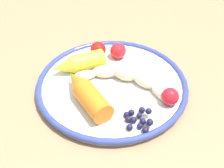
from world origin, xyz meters
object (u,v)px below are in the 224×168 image
(carrot_yellow, at_px, (78,63))
(tomato_near, at_px, (170,97))
(banana, at_px, (124,77))
(tomato_mid, at_px, (118,51))
(tomato_far, at_px, (98,49))
(blueberry_pile, at_px, (139,119))
(plate, at_px, (112,85))
(carrot_orange, at_px, (86,93))
(dining_table, at_px, (96,108))

(carrot_yellow, bearing_deg, tomato_near, -54.29)
(banana, height_order, tomato_mid, tomato_mid)
(banana, bearing_deg, tomato_far, 96.19)
(blueberry_pile, bearing_deg, tomato_far, 86.49)
(plate, bearing_deg, tomato_far, 82.51)
(plate, xyz_separation_m, blueberry_pile, (0.00, -0.11, 0.01))
(tomato_near, xyz_separation_m, tomato_mid, (-0.02, 0.17, 0.00))
(blueberry_pile, distance_m, tomato_far, 0.21)
(banana, height_order, carrot_orange, carrot_orange)
(dining_table, height_order, tomato_near, tomato_near)
(plate, height_order, carrot_orange, carrot_orange)
(plate, height_order, tomato_mid, tomato_mid)
(blueberry_pile, bearing_deg, tomato_mid, 75.02)
(carrot_yellow, xyz_separation_m, tomato_near, (0.12, -0.16, -0.00))
(dining_table, relative_size, carrot_yellow, 11.16)
(banana, bearing_deg, carrot_orange, -168.06)
(carrot_yellow, height_order, tomato_near, carrot_yellow)
(banana, bearing_deg, tomato_near, -61.21)
(dining_table, distance_m, carrot_orange, 0.13)
(plate, xyz_separation_m, tomato_near, (0.07, -0.09, 0.02))
(banana, bearing_deg, plate, 169.95)
(plate, bearing_deg, tomato_near, -51.95)
(blueberry_pile, height_order, tomato_near, tomato_near)
(banana, relative_size, blueberry_pile, 2.61)
(plate, bearing_deg, tomato_mid, 56.41)
(blueberry_pile, xyz_separation_m, tomato_mid, (0.05, 0.18, 0.01))
(plate, distance_m, banana, 0.03)
(tomato_near, bearing_deg, dining_table, 126.52)
(carrot_orange, distance_m, tomato_far, 0.14)
(plate, bearing_deg, carrot_yellow, 122.33)
(carrot_yellow, distance_m, tomato_near, 0.20)
(plate, height_order, carrot_yellow, carrot_yellow)
(banana, distance_m, blueberry_pile, 0.11)
(blueberry_pile, relative_size, tomato_mid, 1.66)
(banana, height_order, tomato_far, tomato_far)
(banana, distance_m, tomato_far, 0.10)
(banana, bearing_deg, carrot_yellow, 132.75)
(dining_table, relative_size, plate, 4.15)
(plate, xyz_separation_m, tomato_far, (0.01, 0.10, 0.02))
(dining_table, xyz_separation_m, blueberry_pile, (0.02, -0.15, 0.10))
(dining_table, distance_m, plate, 0.10)
(tomato_near, distance_m, tomato_far, 0.20)
(carrot_orange, xyz_separation_m, tomato_near, (0.13, -0.07, -0.00))
(carrot_yellow, bearing_deg, plate, -57.67)
(plate, relative_size, banana, 2.00)
(banana, distance_m, tomato_near, 0.10)
(carrot_orange, xyz_separation_m, carrot_yellow, (0.02, 0.09, -0.00))
(blueberry_pile, distance_m, tomato_near, 0.07)
(dining_table, distance_m, tomato_far, 0.13)
(dining_table, height_order, tomato_far, tomato_far)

